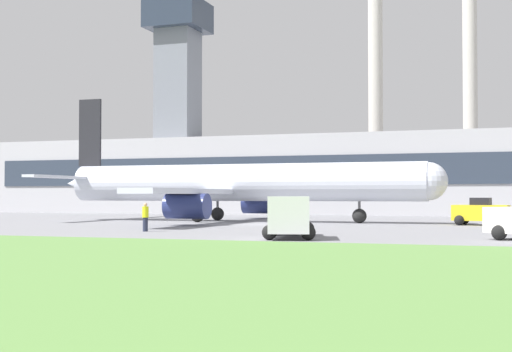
% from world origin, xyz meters
% --- Properties ---
extents(ground_plane, '(400.00, 400.00, 0.00)m').
position_xyz_m(ground_plane, '(0.00, 0.00, 0.00)').
color(ground_plane, gray).
extents(terminal_building, '(82.98, 11.40, 25.26)m').
position_xyz_m(terminal_building, '(-1.35, 29.78, 4.90)').
color(terminal_building, '#B2B2B7').
rests_on(terminal_building, ground_plane).
extents(smokestack_left, '(2.51, 2.51, 33.93)m').
position_xyz_m(smokestack_left, '(-1.70, 60.01, 17.07)').
color(smokestack_left, beige).
rests_on(smokestack_left, ground_plane).
extents(smokestack_right, '(2.40, 2.40, 32.33)m').
position_xyz_m(smokestack_right, '(12.01, 60.67, 16.26)').
color(smokestack_right, beige).
rests_on(smokestack_right, ground_plane).
extents(airplane, '(31.31, 28.95, 10.11)m').
position_xyz_m(airplane, '(-3.52, 4.53, 2.91)').
color(airplane, silver).
rests_on(airplane, ground_plane).
extents(pushback_tug, '(3.87, 2.77, 1.88)m').
position_xyz_m(pushback_tug, '(14.77, 3.71, 0.85)').
color(pushback_tug, yellow).
rests_on(pushback_tug, ground_plane).
extents(fuel_truck, '(3.44, 5.90, 2.00)m').
position_xyz_m(fuel_truck, '(6.48, -14.65, 0.99)').
color(fuel_truck, gray).
rests_on(fuel_truck, ground_plane).
extents(ground_crew_person, '(0.46, 0.46, 1.63)m').
position_xyz_m(ground_crew_person, '(-3.02, -11.23, 0.83)').
color(ground_crew_person, '#23283D').
rests_on(ground_crew_person, ground_plane).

